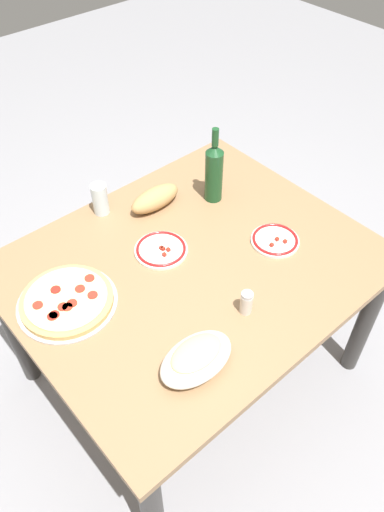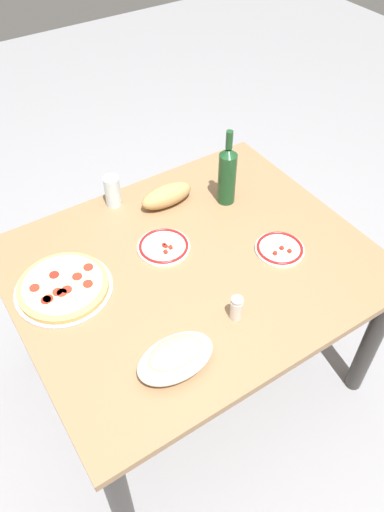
# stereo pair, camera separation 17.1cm
# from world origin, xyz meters

# --- Properties ---
(ground_plane) EXTENTS (8.00, 8.00, 0.00)m
(ground_plane) POSITION_xyz_m (0.00, 0.00, 0.00)
(ground_plane) COLOR gray
(ground_plane) RESTS_ON ground
(dining_table) EXTENTS (1.23, 1.02, 0.70)m
(dining_table) POSITION_xyz_m (0.00, 0.00, 0.59)
(dining_table) COLOR #93704C
(dining_table) RESTS_ON ground
(pepperoni_pizza) EXTENTS (0.33, 0.33, 0.03)m
(pepperoni_pizza) POSITION_xyz_m (0.43, -0.13, 0.71)
(pepperoni_pizza) COLOR #B7B7BC
(pepperoni_pizza) RESTS_ON dining_table
(baked_pasta_dish) EXTENTS (0.24, 0.15, 0.08)m
(baked_pasta_dish) POSITION_xyz_m (0.27, 0.32, 0.74)
(baked_pasta_dish) COLOR white
(baked_pasta_dish) RESTS_ON dining_table
(wine_bottle) EXTENTS (0.07, 0.07, 0.31)m
(wine_bottle) POSITION_xyz_m (-0.30, -0.21, 0.83)
(wine_bottle) COLOR #194723
(wine_bottle) RESTS_ON dining_table
(water_glass) EXTENTS (0.06, 0.06, 0.13)m
(water_glass) POSITION_xyz_m (0.09, -0.43, 0.76)
(water_glass) COLOR silver
(water_glass) RESTS_ON dining_table
(side_plate_near) EXTENTS (0.18, 0.18, 0.02)m
(side_plate_near) POSITION_xyz_m (-0.30, 0.12, 0.71)
(side_plate_near) COLOR white
(side_plate_near) RESTS_ON dining_table
(side_plate_far) EXTENTS (0.19, 0.19, 0.02)m
(side_plate_far) POSITION_xyz_m (0.05, -0.11, 0.71)
(side_plate_far) COLOR white
(side_plate_far) RESTS_ON dining_table
(bread_loaf) EXTENTS (0.22, 0.09, 0.08)m
(bread_loaf) POSITION_xyz_m (-0.09, -0.32, 0.74)
(bread_loaf) COLOR tan
(bread_loaf) RESTS_ON dining_table
(spice_shaker) EXTENTS (0.04, 0.04, 0.09)m
(spice_shaker) POSITION_xyz_m (0.01, 0.28, 0.74)
(spice_shaker) COLOR silver
(spice_shaker) RESTS_ON dining_table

